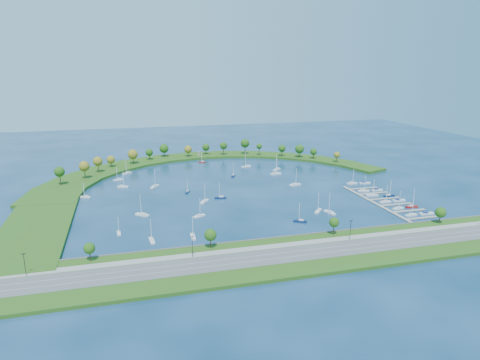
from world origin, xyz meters
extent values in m
plane|color=#07293F|center=(0.00, 0.00, 0.00)|extent=(700.00, 700.00, 0.00)
cube|color=#305316|center=(0.00, -124.00, 0.80)|extent=(420.00, 42.00, 1.60)
cube|color=#474442|center=(0.00, -102.50, 0.90)|extent=(420.00, 1.20, 1.80)
cube|color=#515154|center=(0.00, -124.00, 1.66)|extent=(420.00, 16.00, 0.12)
cube|color=gray|center=(0.00, -113.00, 1.66)|extent=(420.00, 5.00, 0.12)
cube|color=silver|center=(0.00, -126.50, 1.73)|extent=(420.00, 0.15, 0.02)
cube|color=silver|center=(0.00, -121.50, 1.73)|extent=(420.00, 0.15, 0.02)
cylinder|color=#382314|center=(-95.00, -107.00, 4.05)|extent=(0.56, 0.56, 4.90)
sphere|color=#174912|center=(-95.00, -107.00, 7.54)|extent=(5.20, 5.20, 5.20)
cylinder|color=#382314|center=(-40.00, -107.00, 4.22)|extent=(0.56, 0.56, 5.25)
sphere|color=#174912|center=(-40.00, -107.00, 8.05)|extent=(6.00, 6.00, 6.00)
cylinder|color=#382314|center=(25.00, -107.00, 4.40)|extent=(0.56, 0.56, 5.60)
sphere|color=#174912|center=(25.00, -107.00, 8.24)|extent=(5.20, 5.20, 5.20)
cylinder|color=#382314|center=(90.00, -107.00, 4.05)|extent=(0.56, 0.56, 4.90)
sphere|color=#174912|center=(90.00, -107.00, 7.70)|extent=(6.00, 6.00, 6.00)
cylinder|color=black|center=(-120.00, -115.00, 6.60)|extent=(0.24, 0.24, 10.00)
cylinder|color=black|center=(-50.00, -115.00, 6.60)|extent=(0.24, 0.24, 10.00)
cylinder|color=black|center=(30.00, -115.00, 6.60)|extent=(0.24, 0.24, 10.00)
cube|color=#305316|center=(-126.75, 7.81, 1.00)|extent=(43.73, 48.72, 2.00)
cube|color=#305316|center=(-118.83, 37.57, 1.00)|extent=(50.23, 54.30, 2.00)
cube|color=#305316|center=(-104.03, 64.58, 1.00)|extent=(54.07, 56.09, 2.00)
cube|color=#305316|center=(-83.21, 87.27, 1.00)|extent=(55.20, 54.07, 2.00)
cube|color=#305316|center=(-57.57, 104.32, 1.00)|extent=(53.65, 48.47, 2.00)
cube|color=#305316|center=(-28.60, 114.76, 1.00)|extent=(49.62, 39.75, 2.00)
cube|color=#305316|center=(2.03, 117.98, 1.00)|extent=(44.32, 29.96, 2.00)
cube|color=#305316|center=(32.54, 113.79, 1.00)|extent=(49.49, 38.05, 2.00)
cube|color=#305316|center=(61.17, 102.44, 1.00)|extent=(51.13, 44.12, 2.00)
cube|color=#305316|center=(86.25, 84.58, 1.00)|extent=(49.19, 47.96, 2.00)
cube|color=#305316|center=(106.34, 61.24, 1.00)|extent=(43.90, 49.49, 2.00)
cube|color=#305316|center=(120.28, 33.78, 1.00)|extent=(35.67, 48.74, 2.00)
cube|color=#305316|center=(-126.75, -47.59, 0.95)|extent=(36.00, 130.81, 1.90)
cylinder|color=#382314|center=(-124.10, 32.62, 6.29)|extent=(0.56, 0.56, 8.59)
sphere|color=#174912|center=(-124.10, 32.62, 12.10)|extent=(7.55, 7.55, 7.55)
cylinder|color=#382314|center=(-108.10, 47.87, 6.15)|extent=(0.56, 0.56, 8.30)
sphere|color=olive|center=(-108.10, 47.87, 11.92)|extent=(8.09, 8.09, 8.09)
cylinder|color=#382314|center=(-99.04, 66.65, 5.88)|extent=(0.56, 0.56, 7.77)
sphere|color=olive|center=(-99.04, 66.65, 11.32)|extent=(7.78, 7.78, 7.78)
cylinder|color=#382314|center=(-89.30, 84.86, 4.55)|extent=(0.56, 0.56, 5.10)
sphere|color=olive|center=(-89.30, 84.86, 8.51)|extent=(7.02, 7.02, 7.02)
cylinder|color=#382314|center=(-70.48, 92.59, 5.40)|extent=(0.56, 0.56, 6.81)
sphere|color=olive|center=(-70.48, 92.59, 10.61)|extent=(9.00, 9.00, 9.00)
cylinder|color=#382314|center=(-55.24, 106.60, 4.80)|extent=(0.56, 0.56, 5.61)
sphere|color=#174912|center=(-55.24, 106.60, 8.98)|extent=(6.89, 6.89, 6.89)
cylinder|color=#382314|center=(-40.51, 117.75, 5.08)|extent=(0.56, 0.56, 6.17)
sphere|color=#174912|center=(-40.51, 117.75, 9.91)|extent=(8.71, 8.71, 8.71)
cylinder|color=#382314|center=(-18.08, 111.82, 4.81)|extent=(0.56, 0.56, 5.63)
sphere|color=olive|center=(-18.08, 111.82, 9.13)|extent=(7.53, 7.53, 7.53)
cylinder|color=#382314|center=(0.58, 118.14, 4.88)|extent=(0.56, 0.56, 5.75)
sphere|color=#174912|center=(0.58, 118.14, 9.21)|extent=(7.30, 7.30, 7.30)
cylinder|color=#382314|center=(16.86, 110.90, 5.87)|extent=(0.56, 0.56, 7.75)
sphere|color=#174912|center=(16.86, 110.90, 11.19)|extent=(7.18, 7.18, 7.18)
cylinder|color=#382314|center=(38.25, 108.83, 6.62)|extent=(0.56, 0.56, 9.24)
sphere|color=#174912|center=(38.25, 108.83, 12.97)|extent=(8.66, 8.66, 8.66)
cylinder|color=#382314|center=(50.18, 99.74, 5.94)|extent=(0.56, 0.56, 7.89)
sphere|color=#174912|center=(50.18, 99.74, 11.00)|extent=(5.56, 5.56, 5.56)
cylinder|color=#382314|center=(70.22, 90.06, 5.11)|extent=(0.56, 0.56, 6.22)
sphere|color=#174912|center=(70.22, 90.06, 9.66)|extent=(7.22, 7.22, 7.22)
cylinder|color=#382314|center=(84.44, 80.27, 5.20)|extent=(0.56, 0.56, 6.40)
sphere|color=#174912|center=(84.44, 80.27, 10.11)|extent=(8.57, 8.57, 8.57)
cylinder|color=#382314|center=(94.79, 71.11, 4.70)|extent=(0.56, 0.56, 5.40)
sphere|color=#174912|center=(94.79, 71.11, 8.68)|extent=(6.37, 6.37, 6.37)
cylinder|color=#382314|center=(108.55, 50.83, 4.86)|extent=(0.56, 0.56, 5.72)
sphere|color=olive|center=(108.55, 50.83, 8.89)|extent=(5.82, 5.82, 5.82)
cylinder|color=gray|center=(-7.38, 113.74, 3.94)|extent=(2.20, 2.20, 3.87)
cylinder|color=gray|center=(-7.38, 113.74, 6.02)|extent=(2.60, 2.60, 0.30)
cube|color=gray|center=(78.00, -61.00, 0.35)|extent=(2.20, 82.00, 0.40)
cube|color=gray|center=(90.10, -94.00, 0.35)|extent=(22.00, 2.00, 0.40)
cylinder|color=#382314|center=(101.00, -94.00, 0.60)|extent=(0.36, 0.36, 1.60)
cube|color=gray|center=(90.10, -80.80, 0.35)|extent=(22.00, 2.00, 0.40)
cylinder|color=#382314|center=(101.00, -80.80, 0.60)|extent=(0.36, 0.36, 1.60)
cube|color=gray|center=(90.10, -67.60, 0.35)|extent=(22.00, 2.00, 0.40)
cylinder|color=#382314|center=(101.00, -67.60, 0.60)|extent=(0.36, 0.36, 1.60)
cube|color=gray|center=(90.10, -54.40, 0.35)|extent=(22.00, 2.00, 0.40)
cylinder|color=#382314|center=(101.00, -54.40, 0.60)|extent=(0.36, 0.36, 1.60)
cube|color=gray|center=(90.10, -41.20, 0.35)|extent=(22.00, 2.00, 0.40)
cylinder|color=#382314|center=(101.00, -41.20, 0.60)|extent=(0.36, 0.36, 1.60)
cube|color=gray|center=(90.10, -28.00, 0.35)|extent=(22.00, 2.00, 0.40)
cylinder|color=#382314|center=(101.00, -28.00, 0.60)|extent=(0.36, 0.36, 1.60)
cube|color=silver|center=(-36.78, -56.98, 0.46)|extent=(7.73, 5.51, 0.92)
cube|color=silver|center=(-37.45, -57.34, 1.24)|extent=(3.06, 2.59, 0.64)
cylinder|color=silver|center=(-36.24, -56.69, 6.07)|extent=(0.32, 0.32, 10.31)
cube|color=silver|center=(48.36, 43.90, 0.57)|extent=(8.73, 8.32, 1.13)
cube|color=silver|center=(49.05, 44.54, 1.53)|extent=(3.68, 3.59, 0.79)
cylinder|color=silver|center=(47.80, 43.39, 7.50)|extent=(0.32, 0.32, 12.73)
cube|color=silver|center=(-105.00, 1.38, 0.45)|extent=(7.65, 4.77, 0.89)
cube|color=silver|center=(-104.31, 1.10, 1.20)|extent=(2.96, 2.34, 0.62)
cylinder|color=silver|center=(-105.55, 1.61, 5.90)|extent=(0.32, 0.32, 10.02)
cube|color=#0A1C43|center=(17.43, -80.81, 0.45)|extent=(7.66, 5.49, 0.91)
cube|color=silver|center=(18.09, -81.18, 1.23)|extent=(3.04, 2.57, 0.64)
cylinder|color=silver|center=(16.90, -80.52, 6.02)|extent=(0.32, 0.32, 10.23)
cube|color=silver|center=(-76.43, 63.45, 0.53)|extent=(8.13, 8.00, 1.07)
cube|color=silver|center=(-75.79, 64.07, 1.44)|extent=(3.46, 3.43, 0.75)
cylinder|color=silver|center=(-76.94, 62.95, 7.09)|extent=(0.32, 0.32, 12.03)
cube|color=silver|center=(40.78, -71.40, 0.52)|extent=(4.58, 9.04, 1.04)
cube|color=silver|center=(41.00, -72.24, 1.41)|extent=(2.43, 3.38, 0.73)
cylinder|color=silver|center=(40.60, -70.73, 6.92)|extent=(0.32, 0.32, 11.75)
cube|color=silver|center=(-28.60, -30.01, 0.53)|extent=(7.24, 8.49, 1.05)
cube|color=silver|center=(-29.13, -30.71, 1.42)|extent=(3.22, 3.49, 0.74)
cylinder|color=silver|center=(-28.18, -29.45, 6.98)|extent=(0.32, 0.32, 11.85)
cube|color=#0A1C43|center=(-36.01, -4.09, 0.41)|extent=(4.21, 7.11, 0.82)
cube|color=silver|center=(-35.77, -3.45, 1.11)|extent=(2.10, 2.72, 0.58)
cylinder|color=silver|center=(-36.20, -4.61, 5.46)|extent=(0.32, 0.32, 9.27)
cube|color=silver|center=(35.28, -67.04, 0.50)|extent=(7.22, 7.83, 1.00)
cube|color=silver|center=(35.82, -66.41, 1.35)|extent=(3.14, 3.27, 0.70)
cylinder|color=silver|center=(34.84, -67.54, 6.63)|extent=(0.32, 0.32, 11.25)
cube|color=maroon|center=(-8.38, 90.00, 0.39)|extent=(6.34, 5.43, 0.79)
cube|color=silver|center=(-7.85, 89.60, 1.06)|extent=(2.61, 2.41, 0.55)
cylinder|color=silver|center=(-8.80, 90.32, 5.22)|extent=(0.32, 0.32, 8.86)
cube|color=silver|center=(-82.85, -72.42, 0.39)|extent=(2.18, 6.61, 0.78)
cube|color=silver|center=(-82.88, -71.77, 1.06)|extent=(1.40, 2.35, 0.55)
cylinder|color=silver|center=(-82.82, -72.94, 5.18)|extent=(0.32, 0.32, 8.80)
cube|color=#0A1C43|center=(-16.62, -24.08, 0.47)|extent=(8.18, 3.65, 0.95)
cube|color=silver|center=(-15.84, -24.22, 1.28)|extent=(3.01, 2.04, 0.66)
cylinder|color=silver|center=(-17.24, -23.96, 6.29)|extent=(0.32, 0.32, 10.67)
cube|color=silver|center=(-80.02, 21.81, 0.48)|extent=(8.33, 4.69, 0.96)
cube|color=silver|center=(-80.78, 22.07, 1.30)|extent=(3.17, 2.39, 0.67)
cylinder|color=silver|center=(-79.41, 21.61, 6.39)|extent=(0.32, 0.32, 10.85)
cube|color=silver|center=(44.80, -6.41, 0.53)|extent=(9.19, 4.07, 1.07)
cube|color=silver|center=(43.93, -6.57, 1.44)|extent=(3.38, 2.28, 0.75)
cylinder|color=silver|center=(45.50, -6.28, 7.06)|extent=(0.32, 0.32, 11.99)
cube|color=silver|center=(-66.61, -87.56, 0.49)|extent=(2.86, 8.27, 0.98)
cube|color=silver|center=(-66.55, -88.37, 1.32)|extent=(1.79, 2.95, 0.68)
cylinder|color=silver|center=(-66.66, -86.91, 6.46)|extent=(0.32, 0.32, 10.97)
cube|color=silver|center=(-69.38, -46.03, 0.54)|extent=(8.50, 7.81, 1.08)
cube|color=silver|center=(-68.70, -46.62, 1.46)|extent=(3.55, 3.41, 0.76)
cylinder|color=silver|center=(-69.93, -45.55, 7.18)|extent=(0.32, 0.32, 12.20)
cube|color=silver|center=(-83.65, 43.68, 0.44)|extent=(7.61, 3.70, 0.88)
cube|color=silver|center=(-82.94, 43.85, 1.19)|extent=(2.83, 2.00, 0.62)
cylinder|color=silver|center=(-84.22, 43.54, 5.83)|extent=(0.32, 0.32, 9.91)
cube|color=silver|center=(26.08, 61.84, 0.55)|extent=(9.49, 4.56, 1.10)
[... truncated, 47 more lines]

